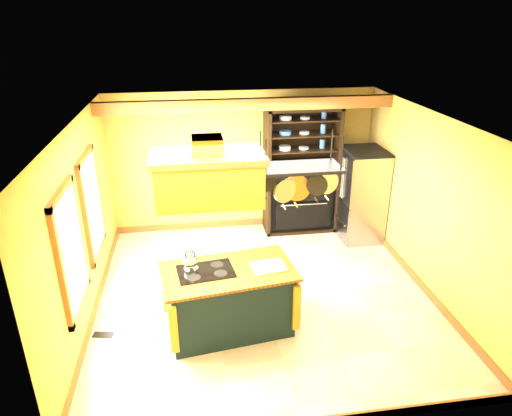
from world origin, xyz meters
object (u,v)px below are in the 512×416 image
object	(u,v)px
refrigerator	(361,197)
hutch	(300,184)
kitchen_island	(229,299)
range_hood	(209,176)
pot_rack	(299,176)

from	to	relation	value
refrigerator	hutch	xyz separation A→B (m)	(-1.04, 0.56, 0.11)
kitchen_island	refrigerator	world-z (taller)	refrigerator
kitchen_island	range_hood	bearing A→B (deg)	172.29
range_hood	refrigerator	distance (m)	4.03
refrigerator	pot_rack	bearing A→B (deg)	-127.04
range_hood	kitchen_island	bearing A→B (deg)	0.15
pot_rack	hutch	world-z (taller)	pot_rack
refrigerator	kitchen_island	bearing A→B (deg)	-138.45
pot_rack	range_hood	bearing A→B (deg)	-179.40
refrigerator	hutch	distance (m)	1.19
pot_rack	refrigerator	xyz separation A→B (m)	(1.81, 2.39, -1.35)
pot_rack	refrigerator	world-z (taller)	pot_rack
kitchen_island	pot_rack	bearing A→B (deg)	-7.16
pot_rack	hutch	distance (m)	3.29
hutch	range_hood	bearing A→B (deg)	-122.25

